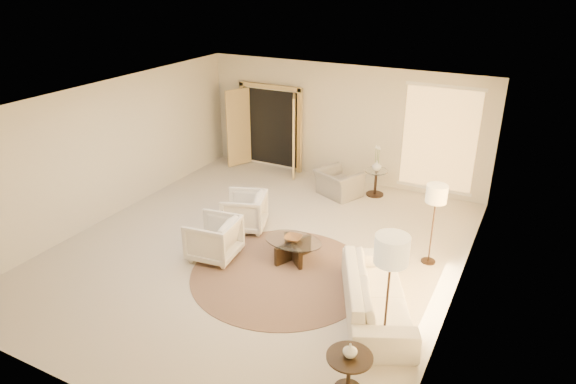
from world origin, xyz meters
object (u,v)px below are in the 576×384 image
at_px(coffee_table, 293,247).
at_px(side_vase, 377,166).
at_px(sofa, 376,294).
at_px(floor_lamp_near, 436,197).
at_px(accent_chair, 339,179).
at_px(armchair_right, 214,236).
at_px(end_vase, 350,350).
at_px(floor_lamp_far, 391,256).
at_px(bowl, 293,238).
at_px(end_table, 349,367).
at_px(side_table, 376,180).
at_px(armchair_left, 244,210).

bearing_deg(coffee_table, side_vase, 83.44).
bearing_deg(sofa, floor_lamp_near, -36.28).
bearing_deg(accent_chair, armchair_right, 99.75).
height_order(armchair_right, end_vase, armchair_right).
relative_size(floor_lamp_far, bowl, 5.79).
relative_size(coffee_table, end_vase, 6.72).
height_order(end_table, side_vase, side_vase).
bearing_deg(floor_lamp_far, armchair_right, 163.22).
bearing_deg(end_table, side_vase, 105.39).
bearing_deg(side_table, side_vase, 0.00).
relative_size(armchair_left, end_vase, 4.46).
bearing_deg(accent_chair, side_table, -126.94).
bearing_deg(end_vase, bowl, 129.08).
xyz_separation_m(bowl, side_vase, (0.39, 3.41, 0.29)).
xyz_separation_m(armchair_left, armchair_right, (0.10, -1.20, 0.01)).
relative_size(floor_lamp_near, bowl, 4.77).
bearing_deg(armchair_right, armchair_left, 177.84).
height_order(accent_chair, end_table, accent_chair).
height_order(armchair_right, end_table, armchair_right).
xyz_separation_m(sofa, side_vase, (-1.42, 4.23, 0.38)).
bearing_deg(side_vase, floor_lamp_far, -70.41).
xyz_separation_m(end_vase, side_vase, (-1.62, 5.89, 0.09)).
bearing_deg(coffee_table, end_table, -50.92).
relative_size(armchair_right, coffee_table, 0.67).
bearing_deg(floor_lamp_far, floor_lamp_near, 90.00).
height_order(sofa, armchair_right, armchair_right).
xyz_separation_m(armchair_right, end_table, (3.32, -1.90, -0.05)).
distance_m(accent_chair, side_table, 0.85).
height_order(armchair_left, floor_lamp_near, floor_lamp_near).
relative_size(coffee_table, end_table, 2.18).
bearing_deg(coffee_table, sofa, -24.35).
relative_size(armchair_right, side_table, 1.38).
relative_size(armchair_right, floor_lamp_far, 0.47).
bearing_deg(floor_lamp_near, side_vase, 126.95).
relative_size(armchair_left, side_table, 1.36).
height_order(sofa, side_vase, side_vase).
height_order(sofa, floor_lamp_near, floor_lamp_near).
bearing_deg(sofa, side_vase, -6.30).
relative_size(side_table, floor_lamp_far, 0.34).
height_order(armchair_left, end_vase, armchair_left).
relative_size(armchair_left, side_vase, 3.64).
xyz_separation_m(side_table, side_vase, (0.00, 0.00, 0.35)).
distance_m(armchair_right, side_table, 4.33).
bearing_deg(side_vase, end_table, -74.61).
bearing_deg(armchair_left, side_table, 127.81).
xyz_separation_m(armchair_right, floor_lamp_near, (3.49, 1.60, 0.84)).
height_order(armchair_left, accent_chair, armchair_left).
xyz_separation_m(sofa, side_table, (-1.42, 4.23, 0.03)).
distance_m(end_table, floor_lamp_far, 1.45).
height_order(coffee_table, end_vase, end_vase).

